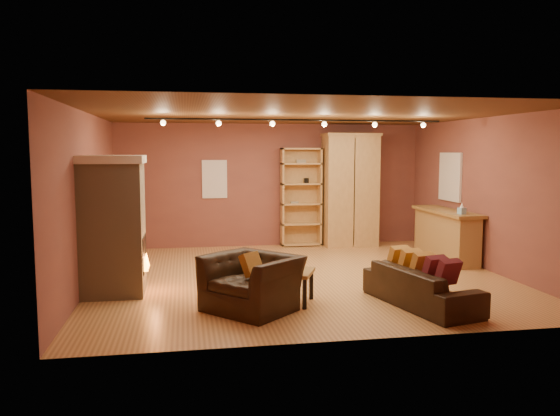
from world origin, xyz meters
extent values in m
plane|color=#AC723D|center=(0.00, 0.00, 0.00)|extent=(7.00, 7.00, 0.00)
plane|color=brown|center=(0.00, 0.00, 2.80)|extent=(7.00, 7.00, 0.00)
cube|color=brown|center=(0.00, 3.25, 1.40)|extent=(7.00, 0.02, 2.80)
cube|color=brown|center=(-3.50, 0.00, 1.40)|extent=(0.02, 6.50, 2.80)
cube|color=brown|center=(3.50, 0.00, 1.40)|extent=(0.02, 6.50, 2.80)
cube|color=tan|center=(-3.05, -0.60, 1.00)|extent=(0.90, 0.90, 2.00)
cube|color=beige|center=(-3.05, -0.60, 2.06)|extent=(0.98, 0.98, 0.12)
cube|color=black|center=(-2.64, -0.60, 0.60)|extent=(0.10, 0.65, 0.55)
cone|color=orange|center=(-2.58, -0.60, 0.48)|extent=(0.10, 0.10, 0.22)
cube|color=white|center=(-1.30, 3.23, 1.55)|extent=(0.56, 0.04, 0.86)
cube|color=tan|center=(0.66, 3.23, 1.13)|extent=(0.92, 0.04, 2.25)
cube|color=tan|center=(0.22, 3.07, 1.13)|extent=(0.04, 0.36, 2.25)
cube|color=tan|center=(1.10, 3.07, 1.13)|extent=(0.04, 0.36, 2.25)
cube|color=gray|center=(0.51, 3.07, 1.00)|extent=(0.18, 0.12, 0.05)
cube|color=black|center=(0.78, 3.07, 1.51)|extent=(0.10, 0.10, 0.12)
cube|color=tan|center=(0.66, 3.07, 0.04)|extent=(0.92, 0.36, 0.04)
cube|color=tan|center=(0.66, 3.07, 0.51)|extent=(0.92, 0.36, 0.03)
cube|color=tan|center=(0.66, 3.07, 0.97)|extent=(0.92, 0.36, 0.03)
cube|color=tan|center=(0.66, 3.07, 1.43)|extent=(0.92, 0.36, 0.04)
cube|color=tan|center=(0.66, 3.07, 1.90)|extent=(0.92, 0.36, 0.04)
cube|color=tan|center=(0.66, 3.07, 2.23)|extent=(0.92, 0.36, 0.04)
cube|color=tan|center=(1.79, 2.92, 1.26)|extent=(1.21, 0.66, 2.52)
cube|color=olive|center=(1.79, 2.60, 1.26)|extent=(0.02, 0.01, 2.42)
cube|color=tan|center=(1.79, 2.92, 2.55)|extent=(1.27, 0.72, 0.06)
cube|color=#A8834D|center=(3.20, 0.98, 0.47)|extent=(0.45, 1.98, 0.94)
cube|color=olive|center=(3.20, 0.98, 0.97)|extent=(0.57, 2.10, 0.06)
cube|color=#8ABBDD|center=(3.15, 0.28, 1.07)|extent=(0.15, 0.15, 0.13)
cone|color=white|center=(3.15, 0.28, 1.18)|extent=(0.08, 0.08, 0.10)
cube|color=white|center=(3.47, 1.40, 1.65)|extent=(0.05, 0.90, 1.00)
imported|color=black|center=(1.31, -2.04, 0.37)|extent=(0.98, 1.97, 0.74)
cube|color=maroon|center=(1.44, -2.58, 0.60)|extent=(0.35, 0.29, 0.36)
cube|color=maroon|center=(1.37, -2.31, 0.60)|extent=(0.35, 0.29, 0.36)
cube|color=#B77A2F|center=(1.31, -2.04, 0.60)|extent=(0.35, 0.29, 0.36)
cube|color=#B77A2F|center=(1.24, -1.78, 0.60)|extent=(0.35, 0.29, 0.36)
cube|color=#B77A2F|center=(1.18, -1.51, 0.60)|extent=(0.35, 0.29, 0.36)
imported|color=black|center=(-1.08, -1.85, 0.51)|extent=(1.36, 1.38, 1.02)
cube|color=#B77A2F|center=(-1.08, -1.85, 0.64)|extent=(0.38, 0.38, 0.34)
cube|color=olive|center=(-0.49, -1.58, 0.45)|extent=(0.83, 0.83, 0.05)
cube|color=black|center=(-0.75, -1.85, 0.21)|extent=(0.05, 0.05, 0.42)
cube|color=black|center=(-0.23, -1.85, 0.21)|extent=(0.05, 0.05, 0.42)
cube|color=black|center=(-0.75, -1.32, 0.21)|extent=(0.05, 0.05, 0.42)
cube|color=black|center=(-0.23, -1.32, 0.21)|extent=(0.05, 0.05, 0.42)
cylinder|color=black|center=(0.00, 0.20, 2.72)|extent=(5.20, 0.03, 0.03)
sphere|color=#FFD88C|center=(-2.30, 0.20, 2.65)|extent=(0.09, 0.09, 0.09)
sphere|color=#FFD88C|center=(-1.38, 0.20, 2.65)|extent=(0.09, 0.09, 0.09)
sphere|color=#FFD88C|center=(-0.46, 0.20, 2.65)|extent=(0.09, 0.09, 0.09)
sphere|color=#FFD88C|center=(0.46, 0.20, 2.65)|extent=(0.09, 0.09, 0.09)
sphere|color=#FFD88C|center=(1.38, 0.20, 2.65)|extent=(0.09, 0.09, 0.09)
sphere|color=#FFD88C|center=(2.30, 0.20, 2.65)|extent=(0.09, 0.09, 0.09)
camera|label=1|loc=(-1.96, -9.14, 2.19)|focal=35.00mm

